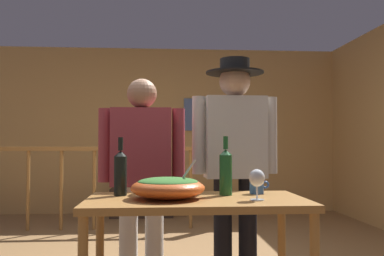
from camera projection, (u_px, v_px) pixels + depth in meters
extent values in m
cube|color=tan|center=(164.00, 130.00, 6.65)|extent=(5.44, 0.10, 2.52)
cube|color=slate|center=(205.00, 115.00, 6.65)|extent=(0.65, 0.03, 0.50)
cylinder|color=#9E6B33|center=(28.00, 190.00, 5.25)|extent=(0.04, 0.04, 0.97)
cylinder|color=#9E6B33|center=(61.00, 190.00, 5.28)|extent=(0.04, 0.04, 0.97)
cylinder|color=#9E6B33|center=(94.00, 190.00, 5.31)|extent=(0.04, 0.04, 0.97)
cylinder|color=#9E6B33|center=(127.00, 190.00, 5.34)|extent=(0.04, 0.04, 0.97)
cylinder|color=#9E6B33|center=(159.00, 189.00, 5.37)|extent=(0.04, 0.04, 0.97)
cylinder|color=#9E6B33|center=(191.00, 189.00, 5.40)|extent=(0.04, 0.04, 0.97)
cylinder|color=#9E6B33|center=(222.00, 189.00, 5.43)|extent=(0.04, 0.04, 0.97)
cube|color=#9E6B33|center=(94.00, 149.00, 5.33)|extent=(3.27, 0.07, 0.05)
cube|color=#9E6B33|center=(222.00, 185.00, 5.43)|extent=(0.10, 0.10, 1.07)
cube|color=#38281E|center=(142.00, 202.00, 6.24)|extent=(0.90, 0.40, 0.41)
cube|color=black|center=(142.00, 187.00, 6.25)|extent=(0.20, 0.12, 0.02)
cylinder|color=black|center=(142.00, 184.00, 6.25)|extent=(0.03, 0.03, 0.08)
cube|color=black|center=(142.00, 168.00, 6.23)|extent=(0.67, 0.06, 0.38)
cube|color=black|center=(142.00, 168.00, 6.20)|extent=(0.62, 0.01, 0.35)
cube|color=#9E6B33|center=(196.00, 202.00, 2.41)|extent=(1.23, 0.67, 0.04)
cylinder|color=#9E6B33|center=(282.00, 254.00, 2.73)|extent=(0.05, 0.05, 0.72)
ellipsoid|color=#DB5B23|center=(168.00, 188.00, 2.38)|extent=(0.41, 0.41, 0.12)
ellipsoid|color=#38702D|center=(168.00, 182.00, 2.38)|extent=(0.34, 0.34, 0.05)
cylinder|color=silver|center=(183.00, 178.00, 2.39)|extent=(0.15, 0.01, 0.21)
cylinder|color=silver|center=(257.00, 200.00, 2.32)|extent=(0.08, 0.08, 0.01)
cylinder|color=silver|center=(257.00, 192.00, 2.32)|extent=(0.01, 0.01, 0.08)
ellipsoid|color=silver|center=(257.00, 178.00, 2.32)|extent=(0.09, 0.09, 0.09)
cylinder|color=#1E5628|center=(226.00, 175.00, 2.55)|extent=(0.08, 0.08, 0.24)
cone|color=#1E5628|center=(226.00, 152.00, 2.55)|extent=(0.08, 0.08, 0.03)
cylinder|color=#1E5628|center=(226.00, 143.00, 2.56)|extent=(0.03, 0.03, 0.08)
cylinder|color=black|center=(120.00, 176.00, 2.53)|extent=(0.08, 0.08, 0.23)
cone|color=black|center=(121.00, 153.00, 2.54)|extent=(0.08, 0.08, 0.03)
cylinder|color=black|center=(121.00, 144.00, 2.54)|extent=(0.03, 0.03, 0.08)
cylinder|color=#3866B2|center=(257.00, 186.00, 2.62)|extent=(0.09, 0.09, 0.10)
torus|color=#3866B2|center=(265.00, 185.00, 2.62)|extent=(0.05, 0.01, 0.05)
cylinder|color=beige|center=(154.00, 241.00, 3.00)|extent=(0.13, 0.13, 0.77)
cylinder|color=beige|center=(128.00, 241.00, 3.00)|extent=(0.13, 0.13, 0.77)
cube|color=#9E3842|center=(142.00, 147.00, 3.02)|extent=(0.42, 0.23, 0.54)
cylinder|color=#9E3842|center=(178.00, 145.00, 3.03)|extent=(0.09, 0.09, 0.52)
cylinder|color=#9E3842|center=(105.00, 145.00, 3.01)|extent=(0.09, 0.09, 0.52)
sphere|color=#A37556|center=(142.00, 94.00, 3.04)|extent=(0.21, 0.21, 0.21)
cylinder|color=black|center=(248.00, 235.00, 3.06)|extent=(0.13, 0.13, 0.82)
cylinder|color=black|center=(223.00, 236.00, 3.04)|extent=(0.13, 0.13, 0.82)
cube|color=beige|center=(235.00, 137.00, 3.07)|extent=(0.43, 0.23, 0.58)
cylinder|color=beige|center=(271.00, 135.00, 3.10)|extent=(0.09, 0.09, 0.55)
cylinder|color=beige|center=(199.00, 135.00, 3.05)|extent=(0.09, 0.09, 0.55)
sphere|color=#D8A884|center=(235.00, 81.00, 3.09)|extent=(0.23, 0.23, 0.23)
cylinder|color=black|center=(235.00, 73.00, 3.09)|extent=(0.42, 0.42, 0.01)
cylinder|color=black|center=(235.00, 66.00, 3.09)|extent=(0.21, 0.21, 0.10)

